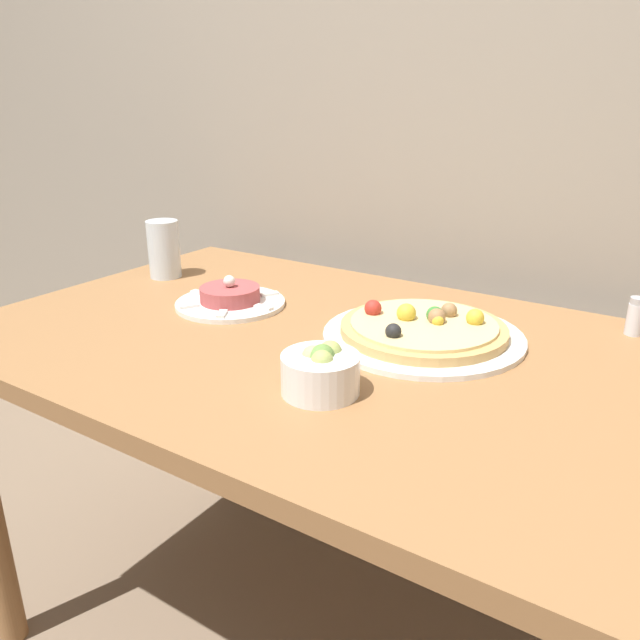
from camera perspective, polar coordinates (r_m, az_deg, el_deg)
back_wall at (r=1.54m, az=13.35°, el=24.61°), size 8.00×0.05×2.60m
dining_table at (r=1.17m, az=1.17°, el=-6.15°), size 1.37×0.85×0.74m
pizza_plate at (r=1.15m, az=9.43°, el=-0.91°), size 0.37×0.37×0.06m
tartare_plate at (r=1.33m, az=-8.21°, el=1.95°), size 0.23×0.23×0.07m
small_bowl at (r=0.93m, az=0.06°, el=-4.58°), size 0.12×0.12×0.08m
drinking_glass at (r=1.55m, az=-14.09°, el=6.31°), size 0.08×0.08×0.14m
salt_shaker at (r=1.29m, az=26.88°, el=0.29°), size 0.03×0.03×0.07m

